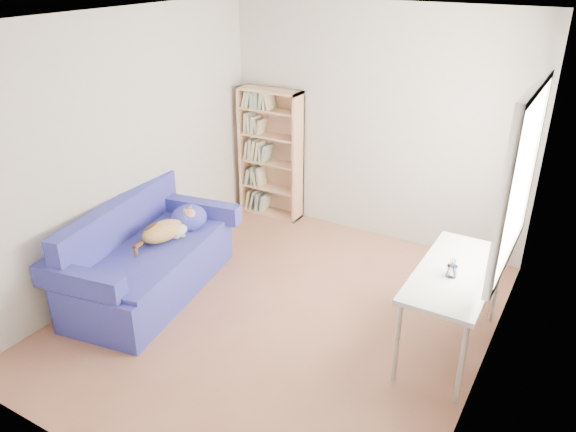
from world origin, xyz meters
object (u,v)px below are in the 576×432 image
object	(u,v)px
sofa	(149,259)
desk	(456,279)
bookshelf	(271,159)
pen_cup	(452,270)

from	to	relation	value
sofa	desk	bearing A→B (deg)	1.90
sofa	bookshelf	size ratio (longest dim) A/B	1.22
bookshelf	desk	bearing A→B (deg)	-29.83
bookshelf	pen_cup	bearing A→B (deg)	-31.63
sofa	bookshelf	world-z (taller)	bookshelf
desk	sofa	bearing A→B (deg)	-168.55
sofa	desk	xyz separation A→B (m)	(2.78, 0.56, 0.34)
sofa	pen_cup	xyz separation A→B (m)	(2.76, 0.46, 0.47)
desk	bookshelf	bearing A→B (deg)	150.17
sofa	bookshelf	xyz separation A→B (m)	(0.09, 2.11, 0.40)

